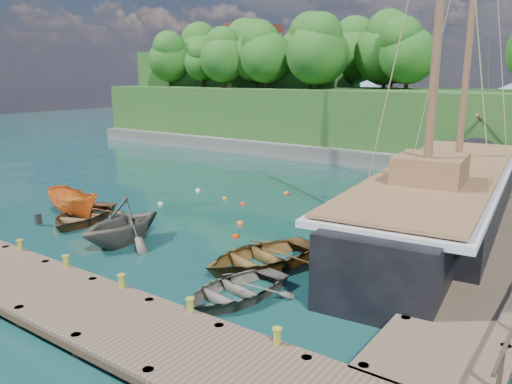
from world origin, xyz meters
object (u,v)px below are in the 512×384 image
Objects in this scene: rowboat_1 at (123,244)px; rowboat_2 at (261,266)px; rowboat_0 at (83,222)px; schooner at (442,202)px; cabin_boat_white at (384,281)px; motorboat_orange at (75,217)px; rowboat_3 at (234,299)px.

rowboat_1 is 6.67m from rowboat_2.
schooner is (15.02, 9.88, 1.23)m from rowboat_0.
motorboat_orange is at bearing -156.66° from cabin_boat_white.
rowboat_3 is 5.59m from cabin_boat_white.
motorboat_orange is at bearing -160.61° from rowboat_2.
rowboat_2 is at bearing 10.73° from rowboat_1.
rowboat_0 is 10.86m from rowboat_2.
motorboat_orange is at bearing 141.83° from rowboat_0.
rowboat_0 is at bearing -96.54° from motorboat_orange.
rowboat_1 reaches higher than rowboat_3.
cabin_boat_white reaches higher than rowboat_0.
motorboat_orange is at bearing -154.79° from schooner.
rowboat_2 is 1.17× the size of motorboat_orange.
rowboat_0 is 15.45m from cabin_boat_white.
schooner reaches higher than rowboat_1.
rowboat_2 reaches higher than rowboat_0.
rowboat_1 reaches higher than cabin_boat_white.
rowboat_1 is 1.01× the size of rowboat_3.
rowboat_2 reaches higher than rowboat_3.
motorboat_orange is 18.79m from schooner.
schooner is at bearing 11.54° from rowboat_0.
rowboat_0 is 0.91× the size of rowboat_2.
rowboat_0 is at bearing 177.09° from rowboat_3.
rowboat_1 is at bearing -35.13° from rowboat_0.
rowboat_0 is 1.09× the size of rowboat_3.
rowboat_3 is at bearing -12.88° from rowboat_1.
rowboat_3 is at bearing -111.12° from cabin_boat_white.
rowboat_3 is 0.89× the size of cabin_boat_white.
cabin_boat_white is (3.56, 4.31, 0.00)m from rowboat_3.
schooner is (10.69, 10.91, 1.23)m from rowboat_1.
rowboat_2 is 0.17× the size of schooner.
rowboat_2 is at bearing 117.06° from rowboat_3.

